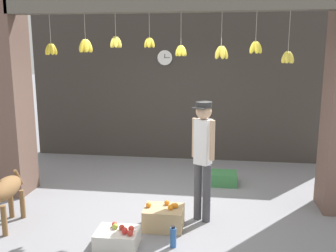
% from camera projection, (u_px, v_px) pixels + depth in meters
% --- Properties ---
extents(ground_plane, '(60.00, 60.00, 0.00)m').
position_uv_depth(ground_plane, '(164.00, 207.00, 5.67)').
color(ground_plane, gray).
extents(shop_back_wall, '(6.61, 0.12, 3.09)m').
position_uv_depth(shop_back_wall, '(183.00, 88.00, 7.97)').
color(shop_back_wall, '#38332D').
rests_on(shop_back_wall, ground_plane).
extents(shop_pillar_left, '(0.70, 0.60, 3.09)m').
position_uv_depth(shop_pillar_left, '(4.00, 100.00, 6.02)').
color(shop_pillar_left, brown).
rests_on(shop_pillar_left, ground_plane).
extents(storefront_awning, '(4.71, 0.28, 0.95)m').
position_uv_depth(storefront_awning, '(165.00, 9.00, 5.22)').
color(storefront_awning, '#5B564C').
extents(dog, '(0.33, 1.01, 0.74)m').
position_uv_depth(dog, '(4.00, 192.00, 4.92)').
color(dog, brown).
rests_on(dog, ground_plane).
extents(shopkeeper, '(0.31, 0.31, 1.67)m').
position_uv_depth(shopkeeper, '(203.00, 152.00, 5.05)').
color(shopkeeper, '#424247').
rests_on(shopkeeper, ground_plane).
extents(fruit_crate_oranges, '(0.52, 0.41, 0.35)m').
position_uv_depth(fruit_crate_oranges, '(164.00, 217.00, 4.98)').
color(fruit_crate_oranges, tan).
rests_on(fruit_crate_oranges, ground_plane).
extents(fruit_crate_apples, '(0.51, 0.40, 0.27)m').
position_uv_depth(fruit_crate_apples, '(118.00, 238.00, 4.51)').
color(fruit_crate_apples, silver).
rests_on(fruit_crate_apples, ground_plane).
extents(produce_box_green, '(0.46, 0.38, 0.22)m').
position_uv_depth(produce_box_green, '(223.00, 178.00, 6.61)').
color(produce_box_green, '#387A42').
rests_on(produce_box_green, ground_plane).
extents(water_bottle, '(0.08, 0.08, 0.27)m').
position_uv_depth(water_bottle, '(173.00, 237.00, 4.50)').
color(water_bottle, '#2D60AD').
rests_on(water_bottle, ground_plane).
extents(wall_clock, '(0.33, 0.03, 0.33)m').
position_uv_depth(wall_clock, '(165.00, 58.00, 7.82)').
color(wall_clock, black).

